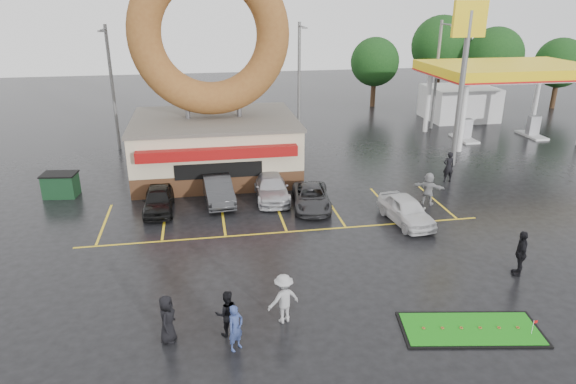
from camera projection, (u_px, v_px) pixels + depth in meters
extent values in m
plane|color=black|center=(300.00, 266.00, 22.06)|extent=(120.00, 120.00, 0.00)
cube|color=#472B19|center=(216.00, 164.00, 33.32)|extent=(10.00, 8.00, 1.20)
cube|color=beige|center=(215.00, 138.00, 32.69)|extent=(10.00, 8.00, 2.30)
cube|color=#59544C|center=(214.00, 119.00, 32.24)|extent=(10.20, 8.20, 0.20)
cube|color=maroon|center=(218.00, 154.00, 28.65)|extent=(9.00, 0.60, 0.60)
cylinder|color=slate|center=(187.00, 109.00, 31.74)|extent=(0.30, 0.30, 1.20)
cylinder|color=slate|center=(239.00, 107.00, 32.25)|extent=(0.30, 0.30, 1.20)
torus|color=brown|center=(210.00, 34.00, 30.41)|extent=(9.60, 2.00, 9.60)
cylinder|color=silver|center=(463.00, 118.00, 37.36)|extent=(0.40, 0.40, 5.00)
cylinder|color=silver|center=(428.00, 102.00, 42.87)|extent=(0.40, 0.40, 5.00)
cylinder|color=silver|center=(536.00, 98.00, 44.47)|extent=(0.40, 0.40, 5.00)
cube|color=silver|center=(508.00, 72.00, 39.93)|extent=(12.00, 8.00, 0.50)
cube|color=yellow|center=(508.00, 69.00, 39.82)|extent=(12.30, 8.30, 0.70)
cube|color=#99999E|center=(465.00, 129.00, 41.01)|extent=(0.90, 0.60, 1.60)
cube|color=#99999E|center=(533.00, 126.00, 41.97)|extent=(0.90, 0.60, 1.60)
cube|color=silver|center=(459.00, 103.00, 47.71)|extent=(6.00, 5.00, 3.00)
cylinder|color=slate|center=(461.00, 92.00, 33.38)|extent=(0.36, 0.36, 10.00)
cube|color=yellow|center=(470.00, 19.00, 31.77)|extent=(2.20, 0.30, 2.20)
cylinder|color=slate|center=(113.00, 89.00, 37.24)|extent=(0.24, 0.24, 9.00)
cylinder|color=slate|center=(103.00, 29.00, 34.81)|extent=(0.12, 2.00, 0.12)
cube|color=slate|center=(101.00, 31.00, 33.91)|extent=(0.40, 0.18, 0.12)
cylinder|color=slate|center=(299.00, 82.00, 40.40)|extent=(0.24, 0.24, 9.00)
cylinder|color=slate|center=(302.00, 27.00, 37.97)|extent=(0.12, 2.00, 0.12)
cube|color=slate|center=(305.00, 28.00, 37.07)|extent=(0.40, 0.18, 0.12)
cylinder|color=slate|center=(436.00, 76.00, 43.24)|extent=(0.24, 0.24, 9.00)
cylinder|color=slate|center=(447.00, 24.00, 40.81)|extent=(0.12, 2.00, 0.12)
cube|color=slate|center=(453.00, 26.00, 39.91)|extent=(0.40, 0.18, 0.12)
cylinder|color=#332114|center=(490.00, 92.00, 53.29)|extent=(0.50, 0.50, 2.88)
sphere|color=black|center=(495.00, 55.00, 51.94)|extent=(5.60, 5.60, 5.60)
cylinder|color=#332114|center=(554.00, 96.00, 52.47)|extent=(0.50, 0.50, 2.52)
sphere|color=black|center=(560.00, 63.00, 51.29)|extent=(4.90, 4.90, 4.90)
cylinder|color=#332114|center=(437.00, 85.00, 56.26)|extent=(0.50, 0.50, 3.24)
sphere|color=black|center=(441.00, 46.00, 54.75)|extent=(6.30, 6.30, 6.30)
cylinder|color=#332114|center=(373.00, 94.00, 53.27)|extent=(0.50, 0.50, 2.52)
sphere|color=black|center=(375.00, 62.00, 52.09)|extent=(4.90, 4.90, 4.90)
imported|color=black|center=(158.00, 200.00, 27.40)|extent=(1.55, 3.84, 1.31)
imported|color=#2C2C2E|center=(218.00, 190.00, 28.66)|extent=(1.83, 4.40, 1.42)
imported|color=#B3B4B9|center=(271.00, 187.00, 29.17)|extent=(1.96, 4.53, 1.30)
imported|color=#2F2F32|center=(311.00, 197.00, 27.94)|extent=(2.46, 4.41, 1.16)
imported|color=silver|center=(406.00, 210.00, 26.02)|extent=(2.06, 4.18, 1.37)
imported|color=navy|center=(236.00, 328.00, 16.59)|extent=(0.70, 0.68, 1.62)
imported|color=black|center=(227.00, 313.00, 17.31)|extent=(0.88, 0.72, 1.66)
imported|color=#9A9A9D|center=(284.00, 299.00, 17.98)|extent=(1.36, 1.05, 1.85)
imported|color=black|center=(167.00, 319.00, 16.98)|extent=(0.72, 0.93, 1.70)
imported|color=black|center=(521.00, 253.00, 21.03)|extent=(0.92, 1.25, 1.97)
imported|color=gray|center=(428.00, 189.00, 28.25)|extent=(1.71, 1.38, 1.83)
imported|color=black|center=(448.00, 167.00, 31.68)|extent=(0.71, 0.47, 1.92)
cube|color=#173C21|center=(61.00, 186.00, 29.46)|extent=(1.93, 1.41, 1.30)
cube|color=black|center=(470.00, 329.00, 17.80)|extent=(5.09, 2.83, 0.05)
cube|color=#1B8115|center=(471.00, 329.00, 17.79)|extent=(4.83, 2.58, 0.03)
cylinder|color=silver|center=(533.00, 327.00, 17.40)|extent=(0.02, 0.02, 0.55)
cube|color=red|center=(536.00, 322.00, 17.34)|extent=(0.14, 0.01, 0.10)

